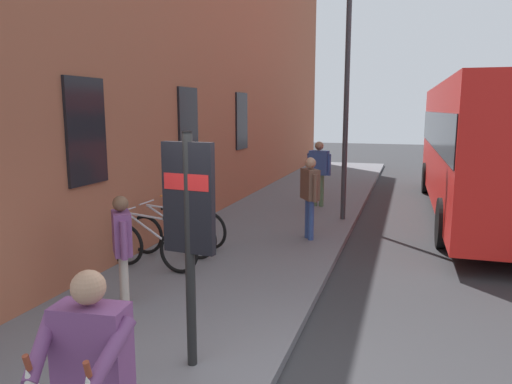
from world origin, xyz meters
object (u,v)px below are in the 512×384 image
at_px(bicycle_under_window, 189,226).
at_px(pedestrian_by_facade, 310,190).
at_px(bicycle_by_door, 172,235).
at_px(pedestrian_crossing_street, 122,240).
at_px(tourist_with_hotdogs, 91,366).
at_px(street_lamp, 347,77).
at_px(transit_info_sign, 189,213).
at_px(pedestrian_near_bus, 319,167).
at_px(city_bus, 487,142).
at_px(bicycle_leaning_wall, 152,246).

xyz_separation_m(bicycle_under_window, pedestrian_by_facade, (1.17, -2.13, 0.63)).
xyz_separation_m(bicycle_by_door, pedestrian_crossing_street, (-2.23, -0.47, 0.54)).
xyz_separation_m(bicycle_by_door, pedestrian_by_facade, (1.93, -2.10, 0.63)).
height_order(tourist_with_hotdogs, street_lamp, street_lamp).
bearing_deg(street_lamp, pedestrian_by_facade, 168.56).
relative_size(transit_info_sign, pedestrian_near_bus, 1.36).
bearing_deg(bicycle_under_window, tourist_with_hotdogs, -159.85).
bearing_deg(pedestrian_by_facade, transit_info_sign, 178.20).
height_order(bicycle_under_window, tourist_with_hotdogs, tourist_with_hotdogs).
distance_m(bicycle_by_door, transit_info_sign, 3.99).
bearing_deg(street_lamp, city_bus, -59.25).
bearing_deg(bicycle_under_window, bicycle_leaning_wall, -178.35).
distance_m(bicycle_leaning_wall, city_bus, 8.93).
relative_size(pedestrian_by_facade, tourist_with_hotdogs, 1.02).
height_order(bicycle_under_window, street_lamp, street_lamp).
xyz_separation_m(bicycle_leaning_wall, tourist_with_hotdogs, (-4.40, -2.12, 0.62)).
bearing_deg(bicycle_under_window, bicycle_by_door, -178.04).
bearing_deg(tourist_with_hotdogs, bicycle_under_window, 20.15).
relative_size(city_bus, tourist_with_hotdogs, 6.47).
bearing_deg(city_bus, tourist_with_hotdogs, 161.56).
relative_size(pedestrian_crossing_street, pedestrian_near_bus, 0.86).
distance_m(bicycle_under_window, city_bus, 7.92).
bearing_deg(street_lamp, bicycle_by_door, 147.59).
xyz_separation_m(city_bus, street_lamp, (-1.96, 3.30, 1.54)).
relative_size(bicycle_by_door, pedestrian_by_facade, 1.06).
relative_size(bicycle_leaning_wall, pedestrian_near_bus, 1.00).
relative_size(city_bus, street_lamp, 1.85).
bearing_deg(pedestrian_crossing_street, transit_info_sign, -125.33).
bearing_deg(pedestrian_near_bus, pedestrian_crossing_street, 171.10).
bearing_deg(bicycle_under_window, pedestrian_by_facade, -61.13).
relative_size(city_bus, pedestrian_crossing_street, 6.97).
distance_m(bicycle_under_window, tourist_with_hotdogs, 6.29).
height_order(pedestrian_crossing_street, pedestrian_by_facade, pedestrian_by_facade).
height_order(bicycle_by_door, pedestrian_near_bus, pedestrian_near_bus).
distance_m(transit_info_sign, city_bus, 9.99).
relative_size(pedestrian_crossing_street, pedestrian_by_facade, 0.91).
relative_size(bicycle_leaning_wall, transit_info_sign, 0.74).
bearing_deg(pedestrian_by_facade, bicycle_under_window, 118.87).
xyz_separation_m(pedestrian_crossing_street, street_lamp, (6.19, -2.05, 2.41)).
xyz_separation_m(bicycle_leaning_wall, street_lamp, (4.68, -2.50, 2.95)).
bearing_deg(street_lamp, bicycle_leaning_wall, 151.92).
relative_size(bicycle_by_door, pedestrian_near_bus, 1.01).
height_order(pedestrian_near_bus, street_lamp, street_lamp).
xyz_separation_m(city_bus, tourist_with_hotdogs, (-11.05, 3.68, -0.79)).
xyz_separation_m(transit_info_sign, street_lamp, (7.24, -0.57, 1.74)).
bearing_deg(transit_info_sign, pedestrian_near_bus, 1.89).
relative_size(bicycle_by_door, city_bus, 0.17).
xyz_separation_m(transit_info_sign, pedestrian_crossing_street, (1.04, 1.47, -0.67)).
bearing_deg(city_bus, bicycle_under_window, 131.49).
bearing_deg(city_bus, bicycle_leaning_wall, 138.90).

